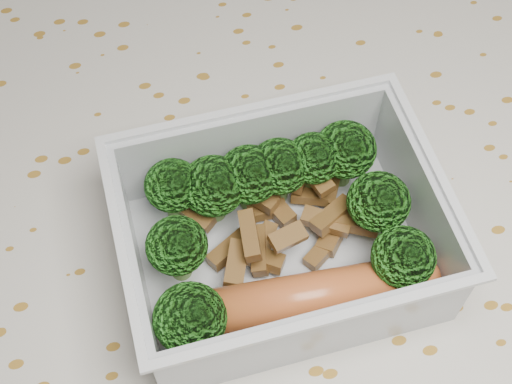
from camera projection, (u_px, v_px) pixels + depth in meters
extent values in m
cube|color=brown|center=(249.00, 228.00, 0.52)|extent=(1.40, 0.90, 0.04)
cube|color=beige|center=(249.00, 212.00, 0.50)|extent=(1.46, 0.96, 0.01)
cube|color=silver|center=(280.00, 256.00, 0.48)|extent=(0.19, 0.15, 0.00)
cube|color=silver|center=(252.00, 145.00, 0.49)|extent=(0.19, 0.01, 0.06)
cube|color=silver|center=(316.00, 334.00, 0.41)|extent=(0.19, 0.01, 0.06)
cube|color=silver|center=(418.00, 198.00, 0.46)|extent=(0.01, 0.14, 0.06)
cube|color=silver|center=(137.00, 267.00, 0.44)|extent=(0.01, 0.14, 0.06)
cube|color=silver|center=(250.00, 109.00, 0.46)|extent=(0.20, 0.01, 0.00)
cube|color=silver|center=(324.00, 321.00, 0.38)|extent=(0.20, 0.01, 0.00)
cube|color=silver|center=(436.00, 168.00, 0.44)|extent=(0.01, 0.15, 0.00)
cube|color=silver|center=(120.00, 244.00, 0.41)|extent=(0.01, 0.15, 0.00)
cylinder|color=#608C3F|center=(176.00, 205.00, 0.48)|extent=(0.01, 0.01, 0.02)
ellipsoid|color=#287C1F|center=(173.00, 185.00, 0.46)|extent=(0.04, 0.04, 0.03)
cylinder|color=#608C3F|center=(215.00, 206.00, 0.49)|extent=(0.01, 0.01, 0.02)
ellipsoid|color=#287C1F|center=(213.00, 186.00, 0.46)|extent=(0.04, 0.04, 0.04)
cylinder|color=#608C3F|center=(250.00, 195.00, 0.49)|extent=(0.01, 0.01, 0.02)
ellipsoid|color=#287C1F|center=(249.00, 174.00, 0.47)|extent=(0.04, 0.04, 0.04)
cylinder|color=#608C3F|center=(278.00, 187.00, 0.49)|extent=(0.01, 0.01, 0.02)
ellipsoid|color=#287C1F|center=(279.00, 166.00, 0.47)|extent=(0.04, 0.04, 0.03)
cylinder|color=#608C3F|center=(311.00, 179.00, 0.49)|extent=(0.01, 0.01, 0.02)
ellipsoid|color=#287C1F|center=(314.00, 158.00, 0.47)|extent=(0.04, 0.04, 0.03)
cylinder|color=#608C3F|center=(342.00, 171.00, 0.50)|extent=(0.01, 0.01, 0.02)
ellipsoid|color=#287C1F|center=(346.00, 150.00, 0.48)|extent=(0.04, 0.04, 0.04)
cylinder|color=#608C3F|center=(180.00, 264.00, 0.46)|extent=(0.01, 0.01, 0.02)
ellipsoid|color=#287C1F|center=(177.00, 245.00, 0.44)|extent=(0.04, 0.04, 0.03)
cylinder|color=#608C3F|center=(373.00, 221.00, 0.48)|extent=(0.01, 0.01, 0.02)
ellipsoid|color=#287C1F|center=(379.00, 202.00, 0.46)|extent=(0.04, 0.04, 0.04)
cylinder|color=#608C3F|center=(193.00, 334.00, 0.44)|extent=(0.01, 0.01, 0.02)
ellipsoid|color=#287C1F|center=(190.00, 318.00, 0.42)|extent=(0.04, 0.04, 0.04)
cylinder|color=#608C3F|center=(396.00, 275.00, 0.46)|extent=(0.01, 0.01, 0.02)
ellipsoid|color=#287C1F|center=(403.00, 257.00, 0.44)|extent=(0.04, 0.04, 0.03)
cube|color=brown|center=(265.00, 244.00, 0.47)|extent=(0.02, 0.03, 0.01)
cube|color=brown|center=(334.00, 220.00, 0.48)|extent=(0.03, 0.02, 0.01)
cube|color=brown|center=(250.00, 235.00, 0.45)|extent=(0.01, 0.03, 0.01)
cube|color=brown|center=(288.00, 237.00, 0.45)|extent=(0.03, 0.02, 0.01)
cube|color=brown|center=(310.00, 195.00, 0.49)|extent=(0.03, 0.02, 0.01)
cube|color=brown|center=(259.00, 197.00, 0.48)|extent=(0.03, 0.03, 0.01)
cube|color=brown|center=(259.00, 250.00, 0.47)|extent=(0.02, 0.04, 0.01)
cube|color=brown|center=(267.00, 210.00, 0.49)|extent=(0.03, 0.01, 0.01)
cube|color=brown|center=(326.00, 221.00, 0.47)|extent=(0.03, 0.03, 0.01)
cube|color=brown|center=(320.00, 253.00, 0.47)|extent=(0.03, 0.02, 0.01)
cube|color=brown|center=(236.00, 264.00, 0.45)|extent=(0.02, 0.03, 0.01)
cube|color=brown|center=(352.00, 222.00, 0.47)|extent=(0.04, 0.03, 0.01)
cube|color=brown|center=(197.00, 215.00, 0.47)|extent=(0.02, 0.03, 0.01)
cube|color=brown|center=(231.00, 248.00, 0.47)|extent=(0.04, 0.03, 0.01)
cube|color=brown|center=(329.00, 188.00, 0.50)|extent=(0.02, 0.03, 0.01)
cube|color=brown|center=(316.00, 176.00, 0.48)|extent=(0.02, 0.03, 0.01)
cube|color=brown|center=(280.00, 211.00, 0.49)|extent=(0.02, 0.03, 0.01)
cube|color=brown|center=(261.00, 258.00, 0.47)|extent=(0.03, 0.03, 0.01)
cube|color=brown|center=(333.00, 234.00, 0.48)|extent=(0.03, 0.03, 0.01)
cube|color=brown|center=(287.00, 182.00, 0.49)|extent=(0.03, 0.02, 0.01)
cube|color=brown|center=(333.00, 215.00, 0.47)|extent=(0.03, 0.03, 0.01)
cylinder|color=#BE5929|center=(307.00, 297.00, 0.44)|extent=(0.14, 0.04, 0.03)
sphere|color=#BE5929|center=(416.00, 279.00, 0.45)|extent=(0.03, 0.03, 0.03)
sphere|color=#BE5929|center=(194.00, 317.00, 0.43)|extent=(0.03, 0.03, 0.03)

